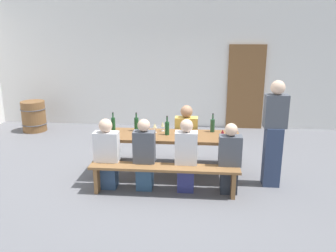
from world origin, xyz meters
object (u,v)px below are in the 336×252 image
Objects in this scene: wine_bottle_1 at (213,125)px; wine_glass_3 at (232,128)px; wine_glass_4 at (155,126)px; tasting_table at (168,139)px; wine_barrel at (34,116)px; wine_bottle_0 at (113,124)px; seated_guest_near_3 at (230,160)px; seated_guest_near_2 at (186,157)px; wine_glass_1 at (222,132)px; wine_bottle_3 at (167,128)px; wine_bottle_2 at (136,124)px; wine_glass_0 at (106,128)px; seated_guest_far_0 at (186,138)px; bench_far at (171,144)px; seated_guest_near_1 at (144,156)px; wooden_door at (246,87)px; wine_glass_2 at (163,124)px; bench_near at (164,172)px; standing_host at (274,135)px; seated_guest_near_0 at (107,155)px.

wine_glass_3 is (0.31, -0.15, -0.00)m from wine_bottle_1.
wine_glass_3 is 1.29m from wine_glass_4.
tasting_table reaches higher than wine_barrel.
seated_guest_near_3 is at bearing -18.47° from wine_bottle_0.
wine_bottle_1 is 0.28× the size of seated_guest_near_2.
wine_bottle_3 is at bearing 170.72° from wine_glass_1.
wine_bottle_0 is at bearing 71.53° from seated_guest_near_3.
wine_bottle_2 reaches higher than wine_glass_1.
wine_glass_4 is (0.79, 0.21, 0.00)m from wine_glass_0.
seated_guest_near_2 is 1.01m from seated_guest_far_0.
wine_glass_0 reaches higher than wine_glass_1.
tasting_table is at bearing 6.20° from wine_glass_0.
wine_bottle_0 is at bearing 77.24° from wine_glass_0.
tasting_table is 0.99m from wine_bottle_0.
bench_far is at bearing 39.91° from wine_bottle_2.
seated_guest_near_1 reaches higher than wine_bottle_0.
wooden_door is 3.06m from seated_guest_far_0.
seated_guest_near_3 is at bearing -23.90° from wine_bottle_2.
wine_glass_0 is (-1.02, -0.77, 0.50)m from bench_far.
wine_bottle_3 is 0.24m from wine_glass_4.
wine_bottle_1 is 1.01× the size of wine_bottle_3.
tasting_table is 15.39× the size of wine_glass_1.
wine_glass_3 is at bearing -3.39° from wine_bottle_2.
wine_bottle_0 reaches higher than wine_glass_3.
wine_barrel is (-2.54, 2.58, -0.49)m from wine_glass_0.
wine_glass_2 is at bearing 160.73° from wine_glass_1.
wooden_door is 1.82× the size of seated_guest_near_2.
bench_near is at bearing -28.06° from wine_glass_0.
standing_host is (2.71, -0.07, -0.02)m from wine_glass_0.
wooden_door reaches higher than wine_glass_3.
standing_host is at bearing -12.09° from wine_glass_2.
wine_bottle_2 is 0.58m from wine_bottle_3.
wine_glass_0 is 0.14× the size of seated_guest_near_2.
seated_guest_near_2 reaches higher than seated_guest_near_0.
seated_guest_near_0 reaches higher than wine_bottle_1.
seated_guest_near_0 is (-0.35, -0.69, -0.33)m from wine_bottle_2.
seated_guest_near_3 is 0.83m from standing_host.
wine_barrel is at bearing 52.57° from seated_guest_near_2.
wooden_door is 12.97× the size of wine_glass_4.
standing_host is at bearing -7.07° from wine_bottle_0.
standing_host is at bearing -26.38° from bench_far.
wine_barrel reaches higher than bench_near.
bench_far is at bearing 90.00° from tasting_table.
wine_glass_0 is 0.10× the size of standing_host.
wine_glass_2 is at bearing -103.77° from bench_far.
wine_bottle_3 is (0.55, -0.18, -0.00)m from wine_bottle_2.
wine_bottle_3 is 0.69m from seated_guest_near_2.
wine_bottle_3 is 1.87× the size of wine_glass_2.
seated_guest_near_1 is (-0.09, -0.61, -0.32)m from wine_glass_4.
wine_glass_2 is (-0.85, -0.03, -0.00)m from wine_bottle_1.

